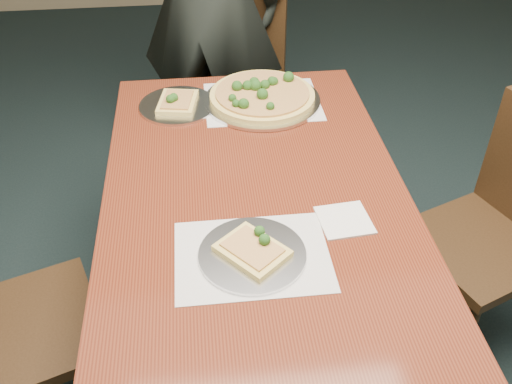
{
  "coord_description": "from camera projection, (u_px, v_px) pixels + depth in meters",
  "views": [
    {
      "loc": [
        -0.26,
        -0.92,
        1.8
      ],
      "look_at": [
        -0.11,
        0.39,
        0.75
      ],
      "focal_mm": 40.0,
      "sensor_mm": 36.0,
      "label": 1
    }
  ],
  "objects": [
    {
      "name": "dining_table",
      "position": [
        256.0,
        215.0,
        1.74
      ],
      "size": [
        0.9,
        1.5,
        0.75
      ],
      "color": "#4F1C0F",
      "rests_on": "ground"
    },
    {
      "name": "chair_far",
      "position": [
        237.0,
        84.0,
        2.71
      ],
      "size": [
        0.53,
        0.53,
        0.91
      ],
      "rotation": [
        0.0,
        0.0,
        -0.32
      ],
      "color": "black",
      "rests_on": "ground"
    },
    {
      "name": "chair_right",
      "position": [
        501.0,
        224.0,
        1.93
      ],
      "size": [
        0.54,
        0.54,
        0.91
      ],
      "rotation": [
        0.0,
        0.0,
        -1.2
      ],
      "color": "black",
      "rests_on": "ground"
    },
    {
      "name": "placemat_main",
      "position": [
        262.0,
        101.0,
        2.1
      ],
      "size": [
        0.42,
        0.32,
        0.0
      ],
      "primitive_type": "cube",
      "color": "white",
      "rests_on": "dining_table"
    },
    {
      "name": "placemat_near",
      "position": [
        252.0,
        256.0,
        1.48
      ],
      "size": [
        0.4,
        0.3,
        0.0
      ],
      "primitive_type": "cube",
      "color": "white",
      "rests_on": "dining_table"
    },
    {
      "name": "pizza_pan",
      "position": [
        262.0,
        96.0,
        2.09
      ],
      "size": [
        0.43,
        0.43,
        0.07
      ],
      "color": "silver",
      "rests_on": "dining_table"
    },
    {
      "name": "slice_plate_near",
      "position": [
        253.0,
        252.0,
        1.47
      ],
      "size": [
        0.28,
        0.28,
        0.06
      ],
      "color": "silver",
      "rests_on": "dining_table"
    },
    {
      "name": "slice_plate_far",
      "position": [
        177.0,
        104.0,
        2.07
      ],
      "size": [
        0.28,
        0.28,
        0.06
      ],
      "color": "silver",
      "rests_on": "dining_table"
    },
    {
      "name": "napkin",
      "position": [
        344.0,
        220.0,
        1.58
      ],
      "size": [
        0.15,
        0.15,
        0.01
      ],
      "primitive_type": "cube",
      "rotation": [
        0.0,
        0.0,
        0.09
      ],
      "color": "white",
      "rests_on": "dining_table"
    }
  ]
}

